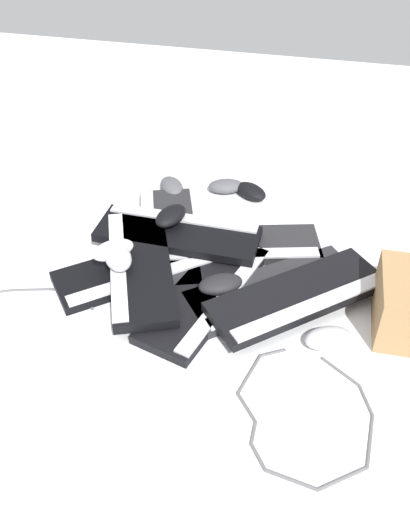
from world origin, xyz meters
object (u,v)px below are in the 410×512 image
Objects in this scene: keyboard_0 at (275,289)px; keyboard_1 at (238,245)px; keyboard_2 at (167,236)px; keyboard_7 at (178,233)px; mouse_1 at (172,187)px; mouse_4 at (171,216)px; mouse_3 at (118,257)px; keyboard_5 at (298,296)px; mouse_7 at (328,338)px; mouse_0 at (221,284)px; keyboard_3 at (141,268)px; mouse_2 at (226,186)px; mouse_6 at (113,250)px; keyboard_4 at (207,293)px; keyboard_6 at (139,265)px; mouse_5 at (251,191)px.

keyboard_0 is 0.95× the size of keyboard_1.
keyboard_0 is at bearing -25.15° from keyboard_2.
mouse_1 is at bearing 109.53° from keyboard_7.
keyboard_1 is 0.20m from mouse_4.
mouse_3 is 1.00× the size of mouse_4.
keyboard_5 reaches higher than mouse_7.
mouse_0 is 1.00× the size of mouse_7.
keyboard_3 is at bearing 4.41° from mouse_4.
mouse_2 reaches higher than keyboard_1.
mouse_6 reaches higher than keyboard_7.
keyboard_1 is at bearing 90.13° from mouse_2.
keyboard_2 is 0.43m from keyboard_5.
mouse_6 is (-0.25, 0.03, 0.07)m from keyboard_4.
keyboard_4 is 0.49m from mouse_2.
mouse_3 is (-0.45, 0.00, 0.04)m from keyboard_5.
keyboard_6 is 0.22m from mouse_0.
keyboard_5 is 3.91× the size of mouse_4.
keyboard_0 is 0.31m from keyboard_7.
mouse_0 is 0.47m from mouse_5.
mouse_2 is (-0.08, 0.48, -0.03)m from mouse_0.
keyboard_7 reaches higher than mouse_2.
mouse_6 reaches higher than mouse_2.
keyboard_2 is at bearing -47.27° from mouse_4.
keyboard_4 is at bearing 137.36° from mouse_7.
keyboard_1 is at bearing 7.64° from keyboard_7.
keyboard_3 is at bearing -81.98° from mouse_5.
mouse_5 is 1.00× the size of mouse_7.
keyboard_2 is 4.23× the size of mouse_6.
keyboard_7 reaches higher than keyboard_2.
keyboard_1 and keyboard_3 have the same top height.
mouse_2 is at bearing 72.27° from keyboard_3.
keyboard_4 is at bearing 54.84° from mouse_3.
mouse_6 is (-0.13, -0.15, 0.04)m from keyboard_7.
keyboard_1 is at bearing 0.40° from keyboard_2.
keyboard_3 is 0.51m from mouse_7.
keyboard_5 and keyboard_7 have the same top height.
keyboard_7 is 0.50m from mouse_7.
keyboard_0 is at bearing -37.01° from mouse_5.
keyboard_0 and keyboard_3 have the same top height.
mouse_0 reaches higher than keyboard_2.
mouse_4 is 0.20m from mouse_6.
mouse_3 is at bearing -109.46° from keyboard_2.
mouse_1 and mouse_5 have the same top height.
keyboard_7 reaches higher than keyboard_0.
keyboard_2 is 0.33m from mouse_5.
keyboard_2 is 0.24m from mouse_1.
mouse_1 is (-0.25, 0.44, -0.03)m from mouse_0.
mouse_0 is at bearing 55.58° from mouse_3.
mouse_2 is at bearing 95.25° from mouse_7.
keyboard_6 is (-0.22, -0.17, 0.03)m from keyboard_1.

